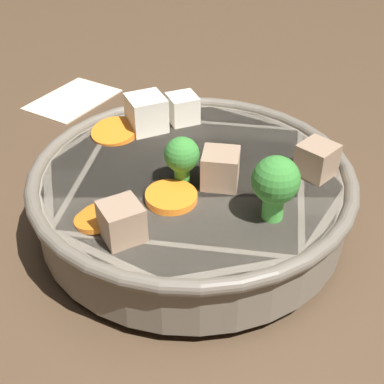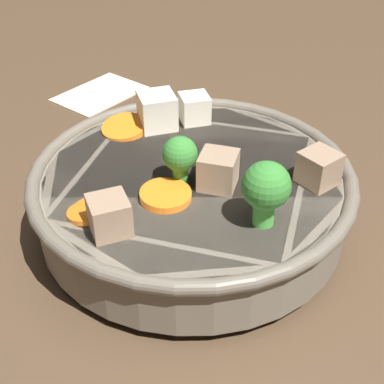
# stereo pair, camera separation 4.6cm
# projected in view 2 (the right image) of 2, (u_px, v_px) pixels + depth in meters

# --- Properties ---
(ground_plane) EXTENTS (3.00, 3.00, 0.00)m
(ground_plane) POSITION_uv_depth(u_px,v_px,m) (192.00, 227.00, 0.48)
(ground_plane) COLOR #4C3826
(stirfry_bowl) EXTENTS (0.28, 0.28, 0.11)m
(stirfry_bowl) POSITION_uv_depth(u_px,v_px,m) (192.00, 190.00, 0.46)
(stirfry_bowl) COLOR slate
(stirfry_bowl) RESTS_ON ground_plane
(napkin) EXTENTS (0.11, 0.08, 0.00)m
(napkin) POSITION_uv_depth(u_px,v_px,m) (100.00, 93.00, 0.70)
(napkin) COLOR beige
(napkin) RESTS_ON ground_plane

